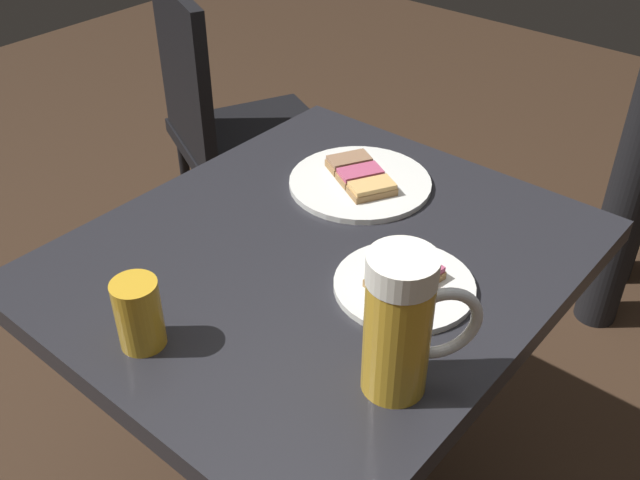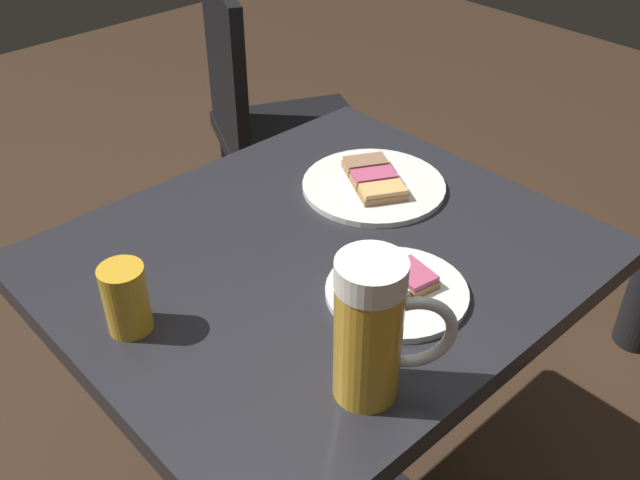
% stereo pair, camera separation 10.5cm
% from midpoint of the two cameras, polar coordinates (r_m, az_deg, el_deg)
% --- Properties ---
extents(cafe_table, '(0.75, 0.65, 0.71)m').
position_cam_midpoint_polar(cafe_table, '(1.17, -2.59, -7.51)').
color(cafe_table, black).
rests_on(cafe_table, ground_plane).
extents(plate_near, '(0.24, 0.24, 0.03)m').
position_cam_midpoint_polar(plate_near, '(1.21, 0.72, 4.64)').
color(plate_near, white).
rests_on(plate_near, cafe_table).
extents(plate_far, '(0.20, 0.20, 0.03)m').
position_cam_midpoint_polar(plate_far, '(0.99, 3.70, -3.58)').
color(plate_far, white).
rests_on(plate_far, cafe_table).
extents(beer_mug, '(0.12, 0.11, 0.19)m').
position_cam_midpoint_polar(beer_mug, '(0.80, 2.83, -6.88)').
color(beer_mug, gold).
rests_on(beer_mug, cafe_table).
extents(beer_glass_small, '(0.06, 0.06, 0.10)m').
position_cam_midpoint_polar(beer_glass_small, '(0.92, -17.39, -5.75)').
color(beer_glass_small, gold).
rests_on(beer_glass_small, cafe_table).
extents(cafe_chair, '(0.50, 0.50, 0.87)m').
position_cam_midpoint_polar(cafe_chair, '(1.87, -8.67, 8.74)').
color(cafe_chair, black).
rests_on(cafe_chair, ground_plane).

